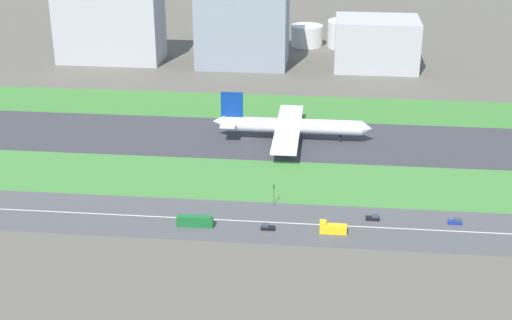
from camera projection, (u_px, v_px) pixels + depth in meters
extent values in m
plane|color=#5B564C|center=(247.00, 138.00, 303.02)|extent=(800.00, 800.00, 0.00)
cube|color=#38383D|center=(247.00, 138.00, 303.00)|extent=(280.00, 46.00, 0.10)
cube|color=#3D7A33|center=(257.00, 107.00, 340.55)|extent=(280.00, 36.00, 0.10)
cube|color=#427F38|center=(234.00, 179.00, 265.45)|extent=(280.00, 36.00, 0.10)
cube|color=#4C4C4F|center=(221.00, 220.00, 236.14)|extent=(280.00, 28.00, 0.10)
cube|color=silver|center=(221.00, 220.00, 236.12)|extent=(266.00, 0.50, 0.01)
cylinder|color=white|center=(293.00, 126.00, 298.75)|extent=(56.00, 6.00, 6.00)
cone|color=white|center=(367.00, 128.00, 295.88)|extent=(4.00, 5.70, 5.70)
cone|color=white|center=(219.00, 121.00, 301.36)|extent=(5.00, 5.40, 5.40)
cube|color=navy|center=(232.00, 105.00, 298.03)|extent=(9.00, 0.80, 11.00)
cube|color=white|center=(230.00, 121.00, 300.85)|extent=(6.00, 16.00, 0.60)
cube|color=white|center=(290.00, 116.00, 313.15)|extent=(10.00, 26.00, 1.00)
cylinder|color=gray|center=(292.00, 126.00, 308.42)|extent=(5.00, 3.20, 3.20)
cube|color=white|center=(285.00, 142.00, 285.68)|extent=(10.00, 26.00, 1.00)
cylinder|color=gray|center=(289.00, 141.00, 291.93)|extent=(5.00, 3.20, 3.20)
cylinder|color=black|center=(341.00, 138.00, 298.67)|extent=(1.00, 1.00, 3.20)
cylinder|color=black|center=(284.00, 133.00, 304.14)|extent=(1.00, 1.00, 3.20)
cylinder|color=black|center=(282.00, 139.00, 297.73)|extent=(1.00, 1.00, 3.20)
cube|color=black|center=(373.00, 218.00, 235.83)|extent=(4.40, 1.80, 1.10)
cube|color=#333D4C|center=(375.00, 216.00, 235.37)|extent=(2.20, 1.66, 0.90)
cube|color=black|center=(268.00, 228.00, 229.83)|extent=(4.40, 1.80, 1.10)
cube|color=#333D4C|center=(265.00, 225.00, 229.52)|extent=(2.20, 1.66, 0.90)
cube|color=#19662D|center=(195.00, 222.00, 231.67)|extent=(11.60, 2.50, 3.00)
cube|color=#19662D|center=(195.00, 217.00, 231.00)|extent=(10.80, 2.30, 0.50)
cube|color=navy|center=(455.00, 222.00, 233.35)|extent=(4.40, 1.80, 1.10)
cube|color=#333D4C|center=(458.00, 220.00, 232.88)|extent=(2.20, 1.66, 0.90)
cube|color=yellow|center=(333.00, 229.00, 227.55)|extent=(8.40, 2.50, 2.80)
cube|color=yellow|center=(323.00, 223.00, 227.08)|extent=(2.00, 2.30, 1.20)
cylinder|color=#4C4C51|center=(274.00, 196.00, 245.32)|extent=(0.24, 0.24, 6.00)
cube|color=black|center=(274.00, 186.00, 243.92)|extent=(0.36, 0.36, 1.20)
sphere|color=#19D826|center=(274.00, 186.00, 243.62)|extent=(0.24, 0.24, 0.24)
cube|color=#B2B2B7|center=(109.00, 18.00, 406.59)|extent=(57.28, 27.62, 48.47)
cube|color=gray|center=(243.00, 19.00, 399.21)|extent=(48.81, 35.03, 49.67)
cube|color=#B2B2B7|center=(376.00, 43.00, 396.67)|extent=(44.54, 33.11, 27.00)
cylinder|color=silver|center=(307.00, 36.00, 444.48)|extent=(19.18, 19.18, 12.43)
cylinder|color=silver|center=(349.00, 34.00, 441.42)|extent=(25.76, 25.76, 15.72)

